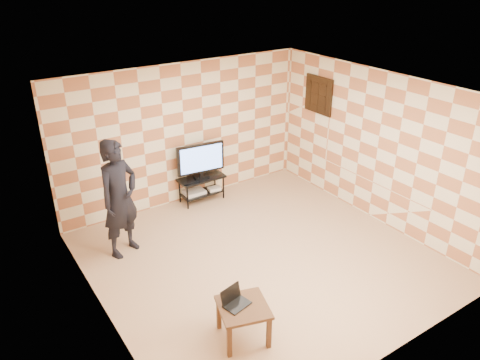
% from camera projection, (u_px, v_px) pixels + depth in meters
% --- Properties ---
extents(floor, '(5.00, 5.00, 0.00)m').
position_uv_depth(floor, '(261.00, 258.00, 7.51)').
color(floor, tan).
rests_on(floor, ground).
extents(wall_back, '(5.00, 0.02, 2.70)m').
position_uv_depth(wall_back, '(184.00, 134.00, 8.81)').
color(wall_back, beige).
rests_on(wall_back, ground).
extents(wall_front, '(5.00, 0.02, 2.70)m').
position_uv_depth(wall_front, '(399.00, 266.00, 5.06)').
color(wall_front, beige).
rests_on(wall_front, ground).
extents(wall_left, '(0.02, 5.00, 2.70)m').
position_uv_depth(wall_left, '(96.00, 232.00, 5.68)').
color(wall_left, beige).
rests_on(wall_left, ground).
extents(wall_right, '(0.02, 5.00, 2.70)m').
position_uv_depth(wall_right, '(378.00, 148.00, 8.18)').
color(wall_right, beige).
rests_on(wall_right, ground).
extents(ceiling, '(5.00, 5.00, 0.02)m').
position_uv_depth(ceiling, '(264.00, 93.00, 6.35)').
color(ceiling, white).
rests_on(ceiling, wall_back).
extents(wall_art, '(0.04, 0.72, 0.72)m').
position_uv_depth(wall_art, '(319.00, 95.00, 9.07)').
color(wall_art, black).
rests_on(wall_art, wall_right).
extents(tv_stand, '(0.91, 0.41, 0.50)m').
position_uv_depth(tv_stand, '(202.00, 184.00, 9.15)').
color(tv_stand, black).
rests_on(tv_stand, floor).
extents(tv, '(0.95, 0.21, 0.69)m').
position_uv_depth(tv, '(201.00, 159.00, 8.92)').
color(tv, black).
rests_on(tv, tv_stand).
extents(dvd_player, '(0.41, 0.29, 0.07)m').
position_uv_depth(dvd_player, '(194.00, 192.00, 9.16)').
color(dvd_player, silver).
rests_on(dvd_player, tv_stand).
extents(game_console, '(0.27, 0.21, 0.06)m').
position_uv_depth(game_console, '(214.00, 189.00, 9.31)').
color(game_console, silver).
rests_on(game_console, tv_stand).
extents(side_table, '(0.75, 0.75, 0.50)m').
position_uv_depth(side_table, '(243.00, 312.00, 5.77)').
color(side_table, '#372213').
rests_on(side_table, floor).
extents(laptop, '(0.36, 0.31, 0.21)m').
position_uv_depth(laptop, '(235.00, 300.00, 5.76)').
color(laptop, black).
rests_on(laptop, side_table).
extents(person, '(0.84, 0.71, 1.95)m').
position_uv_depth(person, '(119.00, 198.00, 7.28)').
color(person, black).
rests_on(person, floor).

